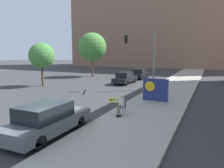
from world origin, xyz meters
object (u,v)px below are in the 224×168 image
(protest_banner, at_px, (155,90))
(parked_car_curbside, at_px, (47,120))
(street_tree_midblock, at_px, (92,47))
(seated_protester, at_px, (121,104))
(car_on_road_midblock, at_px, (139,74))
(pedestrian_behind, at_px, (146,87))
(street_tree_near_curb, at_px, (42,56))
(car_on_road_nearest, at_px, (125,78))
(traffic_light_pole, at_px, (143,51))

(protest_banner, bearing_deg, parked_car_curbside, -110.84)
(protest_banner, xyz_separation_m, street_tree_midblock, (-13.42, 14.22, 3.53))
(seated_protester, bearing_deg, car_on_road_midblock, 125.08)
(pedestrian_behind, bearing_deg, street_tree_near_curb, -81.66)
(seated_protester, bearing_deg, pedestrian_behind, 111.72)
(parked_car_curbside, relative_size, car_on_road_nearest, 1.03)
(pedestrian_behind, distance_m, protest_banner, 1.98)
(street_tree_near_curb, distance_m, street_tree_midblock, 10.87)
(protest_banner, height_order, traffic_light_pole, traffic_light_pole)
(protest_banner, bearing_deg, car_on_road_nearest, 123.02)
(car_on_road_nearest, height_order, car_on_road_midblock, car_on_road_nearest)
(seated_protester, xyz_separation_m, parked_car_curbside, (-2.04, -4.01, -0.05))
(traffic_light_pole, relative_size, parked_car_curbside, 1.22)
(protest_banner, height_order, car_on_road_nearest, protest_banner)
(pedestrian_behind, xyz_separation_m, parked_car_curbside, (-1.92, -9.69, -0.22))
(seated_protester, relative_size, pedestrian_behind, 0.75)
(parked_car_curbside, bearing_deg, pedestrian_behind, 78.78)
(parked_car_curbside, height_order, street_tree_midblock, street_tree_midblock)
(parked_car_curbside, bearing_deg, protest_banner, 69.16)
(traffic_light_pole, height_order, car_on_road_midblock, traffic_light_pole)
(parked_car_curbside, bearing_deg, car_on_road_nearest, 99.41)
(pedestrian_behind, xyz_separation_m, protest_banner, (1.16, -1.61, 0.12))
(traffic_light_pole, distance_m, street_tree_near_curb, 11.33)
(car_on_road_midblock, bearing_deg, traffic_light_pole, -70.08)
(street_tree_near_curb, bearing_deg, pedestrian_behind, -8.20)
(traffic_light_pole, height_order, street_tree_near_curb, traffic_light_pole)
(traffic_light_pole, height_order, car_on_road_nearest, traffic_light_pole)
(pedestrian_behind, xyz_separation_m, car_on_road_nearest, (-4.77, 7.51, -0.26))
(pedestrian_behind, bearing_deg, parked_car_curbside, 5.33)
(protest_banner, height_order, car_on_road_midblock, protest_banner)
(car_on_road_nearest, relative_size, street_tree_midblock, 0.66)
(traffic_light_pole, xyz_separation_m, street_tree_midblock, (-10.76, 8.48, 0.65))
(seated_protester, relative_size, parked_car_curbside, 0.26)
(seated_protester, relative_size, street_tree_midblock, 0.18)
(car_on_road_midblock, height_order, street_tree_midblock, street_tree_midblock)
(car_on_road_nearest, distance_m, street_tree_near_curb, 10.04)
(parked_car_curbside, xyz_separation_m, car_on_road_nearest, (-2.85, 17.20, -0.03))
(traffic_light_pole, distance_m, car_on_road_nearest, 5.72)
(parked_car_curbside, distance_m, car_on_road_nearest, 17.44)
(seated_protester, height_order, pedestrian_behind, pedestrian_behind)
(car_on_road_midblock, bearing_deg, pedestrian_behind, -70.03)
(car_on_road_midblock, distance_m, street_tree_midblock, 8.49)
(car_on_road_midblock, bearing_deg, street_tree_midblock, -176.67)
(car_on_road_nearest, bearing_deg, car_on_road_midblock, 89.68)
(traffic_light_pole, height_order, street_tree_midblock, street_tree_midblock)
(pedestrian_behind, bearing_deg, traffic_light_pole, -143.39)
(seated_protester, xyz_separation_m, street_tree_midblock, (-12.39, 18.30, 3.81))
(car_on_road_nearest, bearing_deg, street_tree_midblock, 145.78)
(car_on_road_nearest, height_order, street_tree_midblock, street_tree_midblock)
(seated_protester, relative_size, traffic_light_pole, 0.21)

